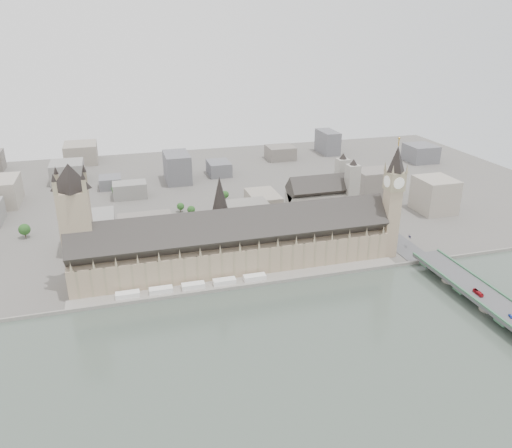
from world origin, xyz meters
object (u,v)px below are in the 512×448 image
object	(u,v)px
elizabeth_tower	(393,194)
red_bus_north	(478,293)
westminster_abbey	(322,201)
palace_of_westminster	(234,244)
westminster_bridge	(481,299)
car_blue	(511,316)
car_approach	(410,237)
victoria_tower	(76,221)

from	to	relation	value
elizabeth_tower	red_bus_north	xyz separation A→B (m)	(19.07, -96.29, -46.45)
westminster_abbey	elizabeth_tower	bearing A→B (deg)	-72.71
red_bus_north	palace_of_westminster	bearing A→B (deg)	147.89
westminster_bridge	car_blue	distance (m)	33.40
westminster_abbey	car_blue	world-z (taller)	westminster_abbey
elizabeth_tower	westminster_abbey	size ratio (longest dim) A/B	1.58
westminster_abbey	car_approach	size ratio (longest dim) A/B	13.41
victoria_tower	red_bus_north	world-z (taller)	victoria_tower
westminster_bridge	car_blue	bearing A→B (deg)	-96.78
victoria_tower	car_blue	size ratio (longest dim) A/B	21.65
elizabeth_tower	westminster_abbey	xyz separation A→B (m)	(-27.08, 87.00, -33.01)
westminster_abbey	car_approach	xyz separation A→B (m)	(55.09, -78.30, -14.10)
victoria_tower	car_blue	xyz separation A→B (m)	(280.12, -146.14, -44.17)
car_blue	westminster_bridge	bearing A→B (deg)	100.56
palace_of_westminster	car_approach	xyz separation A→B (m)	(166.01, -3.00, -11.72)
elizabeth_tower	red_bus_north	size ratio (longest dim) A/B	10.79
westminster_bridge	palace_of_westminster	bearing A→B (deg)	146.51
elizabeth_tower	car_approach	distance (m)	55.49
elizabeth_tower	red_bus_north	distance (m)	108.60
elizabeth_tower	victoria_tower	size ratio (longest dim) A/B	1.07
palace_of_westminster	westminster_abbey	size ratio (longest dim) A/B	3.90
westminster_bridge	red_bus_north	world-z (taller)	red_bus_north
red_bus_north	car_approach	distance (m)	105.37
palace_of_westminster	westminster_abbey	bearing A→B (deg)	34.17
car_blue	car_approach	world-z (taller)	car_blue
elizabeth_tower	car_approach	world-z (taller)	elizabeth_tower
car_blue	car_approach	size ratio (longest dim) A/B	0.91
westminster_bridge	red_bus_north	xyz separation A→B (m)	(-4.93, -0.79, 6.51)
westminster_bridge	car_approach	world-z (taller)	car_approach
elizabeth_tower	palace_of_westminster	bearing A→B (deg)	175.15
red_bus_north	car_blue	bearing A→B (deg)	-85.71
westminster_abbey	red_bus_north	distance (m)	189.49
palace_of_westminster	victoria_tower	world-z (taller)	victoria_tower
palace_of_westminster	red_bus_north	size ratio (longest dim) A/B	26.59
victoria_tower	red_bus_north	bearing A→B (deg)	-22.27
westminster_bridge	westminster_abbey	world-z (taller)	westminster_abbey
victoria_tower	red_bus_north	size ratio (longest dim) A/B	10.03
westminster_abbey	palace_of_westminster	bearing A→B (deg)	-145.83
westminster_bridge	elizabeth_tower	bearing A→B (deg)	104.11
westminster_abbey	car_blue	size ratio (longest dim) A/B	14.72
elizabeth_tower	car_approach	bearing A→B (deg)	17.25
car_approach	red_bus_north	bearing A→B (deg)	-73.21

